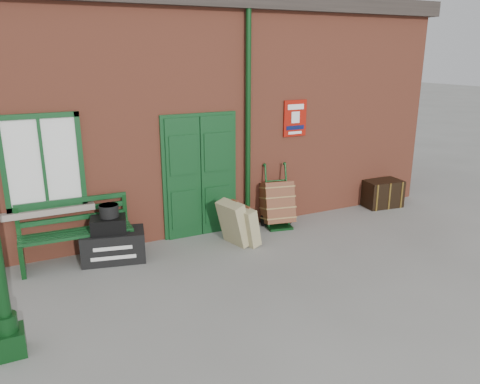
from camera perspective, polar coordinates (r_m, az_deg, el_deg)
ground at (r=7.76m, az=1.44°, el=-8.32°), size 80.00×80.00×0.00m
station_building at (r=10.31m, az=-7.67°, el=10.30°), size 10.30×4.30×4.36m
bench at (r=7.97m, az=-19.38°, el=-4.43°), size 1.74×0.57×1.07m
houdini_trunk at (r=7.94m, az=-15.17°, el=-6.35°), size 1.09×0.75×0.50m
strongbox at (r=7.80m, az=-15.73°, el=-3.87°), size 0.62×0.51×0.25m
hatbox at (r=7.76m, az=-15.69°, el=-2.21°), size 0.36×0.36×0.20m
suitcase_back at (r=8.22m, az=-0.74°, el=-3.78°), size 0.54×0.64×0.81m
suitcase_front at (r=8.23m, az=0.70°, el=-4.19°), size 0.44×0.57×0.70m
porter_trolley at (r=9.12m, az=4.56°, el=-1.36°), size 0.69×0.72×1.20m
dark_trunk at (r=10.78m, az=16.92°, el=-0.14°), size 0.87×0.62×0.59m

